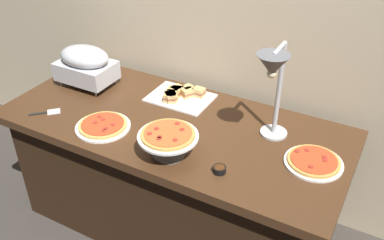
{
  "coord_description": "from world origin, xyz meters",
  "views": [
    {
      "loc": [
        1.03,
        -1.66,
        2.04
      ],
      "look_at": [
        0.12,
        0.0,
        0.81
      ],
      "focal_mm": 40.27,
      "sensor_mm": 36.0,
      "label": 1
    }
  ],
  "objects_px": {
    "pizza_plate_center": "(314,162)",
    "serving_spatula": "(46,113)",
    "pizza_plate_raised_stand": "(168,137)",
    "sandwich_platter": "(180,95)",
    "heat_lamp": "(273,74)",
    "sauce_cup_near": "(219,169)",
    "pizza_plate_front": "(103,126)",
    "chafing_dish": "(85,64)"
  },
  "relations": [
    {
      "from": "pizza_plate_center",
      "to": "serving_spatula",
      "type": "xyz_separation_m",
      "value": [
        -1.44,
        -0.27,
        -0.01
      ]
    },
    {
      "from": "pizza_plate_raised_stand",
      "to": "sandwich_platter",
      "type": "distance_m",
      "value": 0.55
    },
    {
      "from": "heat_lamp",
      "to": "pizza_plate_raised_stand",
      "type": "bearing_deg",
      "value": -142.91
    },
    {
      "from": "pizza_plate_raised_stand",
      "to": "sandwich_platter",
      "type": "relative_size",
      "value": 0.8
    },
    {
      "from": "heat_lamp",
      "to": "sandwich_platter",
      "type": "distance_m",
      "value": 0.75
    },
    {
      "from": "heat_lamp",
      "to": "serving_spatula",
      "type": "relative_size",
      "value": 3.55
    },
    {
      "from": "sandwich_platter",
      "to": "sauce_cup_near",
      "type": "relative_size",
      "value": 5.94
    },
    {
      "from": "sauce_cup_near",
      "to": "sandwich_platter",
      "type": "bearing_deg",
      "value": 134.93
    },
    {
      "from": "heat_lamp",
      "to": "pizza_plate_front",
      "type": "height_order",
      "value": "heat_lamp"
    },
    {
      "from": "chafing_dish",
      "to": "pizza_plate_center",
      "type": "xyz_separation_m",
      "value": [
        1.45,
        -0.11,
        -0.13
      ]
    },
    {
      "from": "pizza_plate_front",
      "to": "chafing_dish",
      "type": "bearing_deg",
      "value": 138.55
    },
    {
      "from": "chafing_dish",
      "to": "sauce_cup_near",
      "type": "xyz_separation_m",
      "value": [
        1.08,
        -0.37,
        -0.13
      ]
    },
    {
      "from": "pizza_plate_raised_stand",
      "to": "sauce_cup_near",
      "type": "height_order",
      "value": "pizza_plate_raised_stand"
    },
    {
      "from": "pizza_plate_front",
      "to": "sauce_cup_near",
      "type": "height_order",
      "value": "same"
    },
    {
      "from": "pizza_plate_raised_stand",
      "to": "sauce_cup_near",
      "type": "distance_m",
      "value": 0.29
    },
    {
      "from": "heat_lamp",
      "to": "pizza_plate_front",
      "type": "relative_size",
      "value": 1.77
    },
    {
      "from": "pizza_plate_raised_stand",
      "to": "sandwich_platter",
      "type": "height_order",
      "value": "pizza_plate_raised_stand"
    },
    {
      "from": "pizza_plate_raised_stand",
      "to": "sandwich_platter",
      "type": "bearing_deg",
      "value": 114.23
    },
    {
      "from": "chafing_dish",
      "to": "pizza_plate_front",
      "type": "distance_m",
      "value": 0.53
    },
    {
      "from": "pizza_plate_raised_stand",
      "to": "serving_spatula",
      "type": "xyz_separation_m",
      "value": [
        -0.8,
        -0.0,
        -0.1
      ]
    },
    {
      "from": "pizza_plate_front",
      "to": "pizza_plate_center",
      "type": "height_order",
      "value": "same"
    },
    {
      "from": "serving_spatula",
      "to": "sauce_cup_near",
      "type": "bearing_deg",
      "value": 0.12
    },
    {
      "from": "pizza_plate_center",
      "to": "sauce_cup_near",
      "type": "relative_size",
      "value": 4.51
    },
    {
      "from": "serving_spatula",
      "to": "pizza_plate_center",
      "type": "bearing_deg",
      "value": 10.59
    },
    {
      "from": "serving_spatula",
      "to": "sandwich_platter",
      "type": "bearing_deg",
      "value": 40.98
    },
    {
      "from": "chafing_dish",
      "to": "sandwich_platter",
      "type": "height_order",
      "value": "chafing_dish"
    },
    {
      "from": "pizza_plate_center",
      "to": "pizza_plate_raised_stand",
      "type": "height_order",
      "value": "pizza_plate_raised_stand"
    },
    {
      "from": "pizza_plate_front",
      "to": "sandwich_platter",
      "type": "distance_m",
      "value": 0.51
    },
    {
      "from": "pizza_plate_raised_stand",
      "to": "sauce_cup_near",
      "type": "xyz_separation_m",
      "value": [
        0.27,
        -0.0,
        -0.09
      ]
    },
    {
      "from": "pizza_plate_front",
      "to": "pizza_plate_raised_stand",
      "type": "height_order",
      "value": "pizza_plate_raised_stand"
    },
    {
      "from": "pizza_plate_front",
      "to": "pizza_plate_center",
      "type": "relative_size",
      "value": 1.05
    },
    {
      "from": "heat_lamp",
      "to": "sauce_cup_near",
      "type": "height_order",
      "value": "heat_lamp"
    },
    {
      "from": "chafing_dish",
      "to": "pizza_plate_center",
      "type": "relative_size",
      "value": 1.23
    },
    {
      "from": "pizza_plate_center",
      "to": "pizza_plate_raised_stand",
      "type": "relative_size",
      "value": 0.95
    },
    {
      "from": "pizza_plate_front",
      "to": "heat_lamp",
      "type": "bearing_deg",
      "value": 17.82
    },
    {
      "from": "sandwich_platter",
      "to": "pizza_plate_raised_stand",
      "type": "bearing_deg",
      "value": -65.77
    },
    {
      "from": "serving_spatula",
      "to": "chafing_dish",
      "type": "bearing_deg",
      "value": 91.93
    },
    {
      "from": "chafing_dish",
      "to": "pizza_plate_front",
      "type": "relative_size",
      "value": 1.17
    },
    {
      "from": "pizza_plate_center",
      "to": "sauce_cup_near",
      "type": "bearing_deg",
      "value": -143.79
    },
    {
      "from": "sauce_cup_near",
      "to": "serving_spatula",
      "type": "bearing_deg",
      "value": -179.88
    },
    {
      "from": "pizza_plate_front",
      "to": "sandwich_platter",
      "type": "relative_size",
      "value": 0.8
    },
    {
      "from": "sauce_cup_near",
      "to": "pizza_plate_center",
      "type": "bearing_deg",
      "value": 36.21
    }
  ]
}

